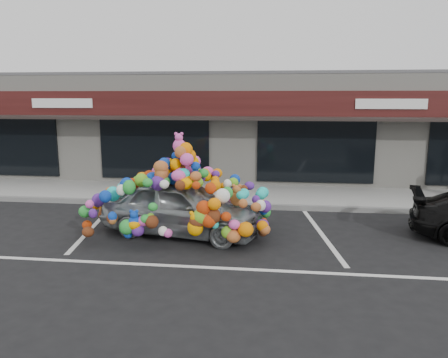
# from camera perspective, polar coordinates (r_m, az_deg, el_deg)

# --- Properties ---
(ground) EXTENTS (90.00, 90.00, 0.00)m
(ground) POSITION_cam_1_polar(r_m,az_deg,el_deg) (11.22, -1.75, -6.98)
(ground) COLOR black
(ground) RESTS_ON ground
(shop_building) EXTENTS (24.00, 7.20, 4.31)m
(shop_building) POSITION_cam_1_polar(r_m,az_deg,el_deg) (19.11, 2.12, 7.03)
(shop_building) COLOR beige
(shop_building) RESTS_ON ground
(sidewalk) EXTENTS (26.00, 3.00, 0.15)m
(sidewalk) POSITION_cam_1_polar(r_m,az_deg,el_deg) (15.03, 0.59, -2.07)
(sidewalk) COLOR #989993
(sidewalk) RESTS_ON ground
(kerb) EXTENTS (26.00, 0.18, 0.16)m
(kerb) POSITION_cam_1_polar(r_m,az_deg,el_deg) (13.58, -0.13, -3.47)
(kerb) COLOR slate
(kerb) RESTS_ON ground
(parking_stripe_left) EXTENTS (0.73, 4.37, 0.01)m
(parking_stripe_left) POSITION_cam_1_polar(r_m,az_deg,el_deg) (12.29, -16.59, -5.83)
(parking_stripe_left) COLOR silver
(parking_stripe_left) RESTS_ON ground
(parking_stripe_mid) EXTENTS (0.73, 4.37, 0.01)m
(parking_stripe_mid) POSITION_cam_1_polar(r_m,az_deg,el_deg) (11.35, 12.63, -7.03)
(parking_stripe_mid) COLOR silver
(parking_stripe_mid) RESTS_ON ground
(lane_line) EXTENTS (14.00, 0.12, 0.01)m
(lane_line) POSITION_cam_1_polar(r_m,az_deg,el_deg) (8.95, 8.94, -11.85)
(lane_line) COLOR silver
(lane_line) RESTS_ON ground
(toy_car) EXTENTS (2.95, 4.60, 2.51)m
(toy_car) POSITION_cam_1_polar(r_m,az_deg,el_deg) (10.92, -5.54, -2.89)
(toy_car) COLOR #9EA1A9
(toy_car) RESTS_ON ground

